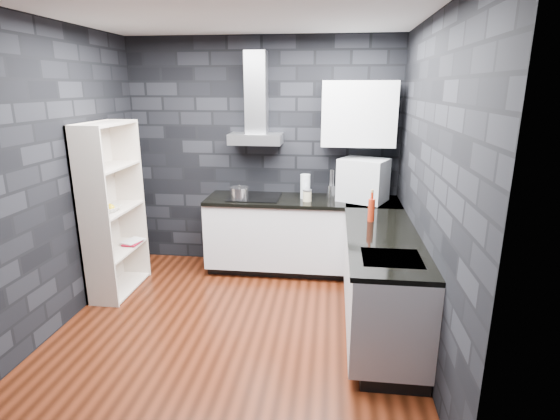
% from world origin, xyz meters
% --- Properties ---
extents(ground, '(3.20, 3.20, 0.00)m').
position_xyz_m(ground, '(0.00, 0.00, 0.00)').
color(ground, '#491B0C').
extents(ceiling, '(3.20, 3.20, 0.00)m').
position_xyz_m(ceiling, '(0.00, 0.00, 2.70)').
color(ceiling, silver).
extents(wall_back, '(3.20, 0.05, 2.70)m').
position_xyz_m(wall_back, '(0.00, 1.62, 1.35)').
color(wall_back, black).
rests_on(wall_back, ground).
extents(wall_front, '(3.20, 0.05, 2.70)m').
position_xyz_m(wall_front, '(0.00, -1.62, 1.35)').
color(wall_front, black).
rests_on(wall_front, ground).
extents(wall_left, '(0.05, 3.20, 2.70)m').
position_xyz_m(wall_left, '(-1.62, 0.00, 1.35)').
color(wall_left, black).
rests_on(wall_left, ground).
extents(wall_right, '(0.05, 3.20, 2.70)m').
position_xyz_m(wall_right, '(1.62, 0.00, 1.35)').
color(wall_right, black).
rests_on(wall_right, ground).
extents(toekick_back, '(2.18, 0.50, 0.10)m').
position_xyz_m(toekick_back, '(0.50, 1.34, 0.05)').
color(toekick_back, black).
rests_on(toekick_back, ground).
extents(toekick_right, '(0.50, 1.78, 0.10)m').
position_xyz_m(toekick_right, '(1.34, 0.10, 0.05)').
color(toekick_right, black).
rests_on(toekick_right, ground).
extents(counter_back_cab, '(2.20, 0.60, 0.76)m').
position_xyz_m(counter_back_cab, '(0.50, 1.30, 0.48)').
color(counter_back_cab, silver).
rests_on(counter_back_cab, ground).
extents(counter_right_cab, '(0.60, 1.80, 0.76)m').
position_xyz_m(counter_right_cab, '(1.30, 0.10, 0.48)').
color(counter_right_cab, silver).
rests_on(counter_right_cab, ground).
extents(counter_back_top, '(2.20, 0.62, 0.04)m').
position_xyz_m(counter_back_top, '(0.50, 1.29, 0.88)').
color(counter_back_top, black).
rests_on(counter_back_top, counter_back_cab).
extents(counter_right_top, '(0.62, 1.80, 0.04)m').
position_xyz_m(counter_right_top, '(1.29, 0.10, 0.88)').
color(counter_right_top, black).
rests_on(counter_right_top, counter_right_cab).
extents(counter_corner_top, '(0.62, 0.62, 0.04)m').
position_xyz_m(counter_corner_top, '(1.30, 1.30, 0.88)').
color(counter_corner_top, black).
rests_on(counter_corner_top, counter_right_cab).
extents(hood_body, '(0.60, 0.34, 0.12)m').
position_xyz_m(hood_body, '(-0.05, 1.43, 1.56)').
color(hood_body, '#B5B6BA').
rests_on(hood_body, wall_back).
extents(hood_chimney, '(0.24, 0.20, 0.90)m').
position_xyz_m(hood_chimney, '(-0.05, 1.50, 2.07)').
color(hood_chimney, '#B5B6BA').
rests_on(hood_chimney, hood_body).
extents(upper_cabinet, '(0.80, 0.35, 0.70)m').
position_xyz_m(upper_cabinet, '(1.10, 1.43, 1.85)').
color(upper_cabinet, silver).
rests_on(upper_cabinet, wall_back).
extents(cooktop, '(0.58, 0.50, 0.01)m').
position_xyz_m(cooktop, '(-0.05, 1.30, 0.91)').
color(cooktop, black).
rests_on(cooktop, counter_back_top).
extents(sink_rim, '(0.44, 0.40, 0.01)m').
position_xyz_m(sink_rim, '(1.30, -0.40, 0.89)').
color(sink_rim, '#B5B6BA').
rests_on(sink_rim, counter_right_top).
extents(pot, '(0.21, 0.21, 0.12)m').
position_xyz_m(pot, '(-0.20, 1.17, 0.97)').
color(pot, silver).
rests_on(pot, cooktop).
extents(glass_vase, '(0.15, 0.15, 0.28)m').
position_xyz_m(glass_vase, '(0.53, 1.33, 1.04)').
color(glass_vase, white).
rests_on(glass_vase, counter_back_top).
extents(storage_jar, '(0.12, 0.12, 0.12)m').
position_xyz_m(storage_jar, '(0.56, 1.20, 0.96)').
color(storage_jar, beige).
rests_on(storage_jar, counter_back_top).
extents(utensil_crock, '(0.13, 0.13, 0.13)m').
position_xyz_m(utensil_crock, '(0.83, 1.43, 0.97)').
color(utensil_crock, silver).
rests_on(utensil_crock, counter_back_top).
extents(appliance_garage, '(0.61, 0.56, 0.49)m').
position_xyz_m(appliance_garage, '(1.18, 1.30, 1.12)').
color(appliance_garage, '#B8BBBF').
rests_on(appliance_garage, counter_back_top).
extents(red_bottle, '(0.07, 0.07, 0.22)m').
position_xyz_m(red_bottle, '(1.21, 0.52, 1.01)').
color(red_bottle, '#9B230E').
rests_on(red_bottle, counter_right_top).
extents(bookshelf, '(0.41, 0.83, 1.80)m').
position_xyz_m(bookshelf, '(-1.42, 0.59, 0.90)').
color(bookshelf, beige).
rests_on(bookshelf, ground).
extents(fruit_bowl, '(0.25, 0.25, 0.06)m').
position_xyz_m(fruit_bowl, '(-1.42, 0.50, 0.94)').
color(fruit_bowl, silver).
rests_on(fruit_bowl, bookshelf).
extents(book_red, '(0.16, 0.03, 0.22)m').
position_xyz_m(book_red, '(-1.41, 0.77, 0.57)').
color(book_red, maroon).
rests_on(book_red, bookshelf).
extents(book_second, '(0.17, 0.07, 0.23)m').
position_xyz_m(book_second, '(-1.42, 0.81, 0.59)').
color(book_second, '#B2B2B2').
rests_on(book_second, bookshelf).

